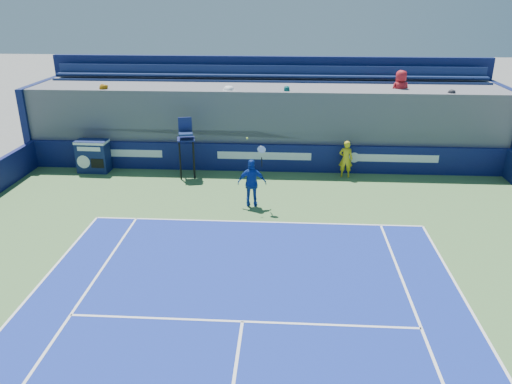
# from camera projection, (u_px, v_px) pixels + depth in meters

# --- Properties ---
(ball_person) EXTENTS (0.60, 0.43, 1.56)m
(ball_person) POSITION_uv_depth(u_px,v_px,m) (346.00, 159.00, 20.57)
(ball_person) COLOR gold
(ball_person) RESTS_ON apron
(back_hoarding) EXTENTS (20.40, 0.21, 1.20)m
(back_hoarding) POSITION_uv_depth(u_px,v_px,m) (264.00, 158.00, 21.35)
(back_hoarding) COLOR #0D144C
(back_hoarding) RESTS_ON ground
(match_clock) EXTENTS (1.34, 0.77, 1.40)m
(match_clock) POSITION_uv_depth(u_px,v_px,m) (93.00, 155.00, 21.22)
(match_clock) COLOR #0E1A49
(match_clock) RESTS_ON ground
(umpire_chair) EXTENTS (0.83, 0.83, 2.48)m
(umpire_chair) POSITION_uv_depth(u_px,v_px,m) (186.00, 141.00, 20.34)
(umpire_chair) COLOR black
(umpire_chair) RESTS_ON ground
(tennis_player) EXTENTS (1.03, 0.44, 2.57)m
(tennis_player) POSITION_uv_depth(u_px,v_px,m) (252.00, 183.00, 17.70)
(tennis_player) COLOR #13369D
(tennis_player) RESTS_ON apron
(stadium_seating) EXTENTS (21.00, 4.05, 4.40)m
(stadium_seating) POSITION_uv_depth(u_px,v_px,m) (266.00, 118.00, 22.78)
(stadium_seating) COLOR #545459
(stadium_seating) RESTS_ON ground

